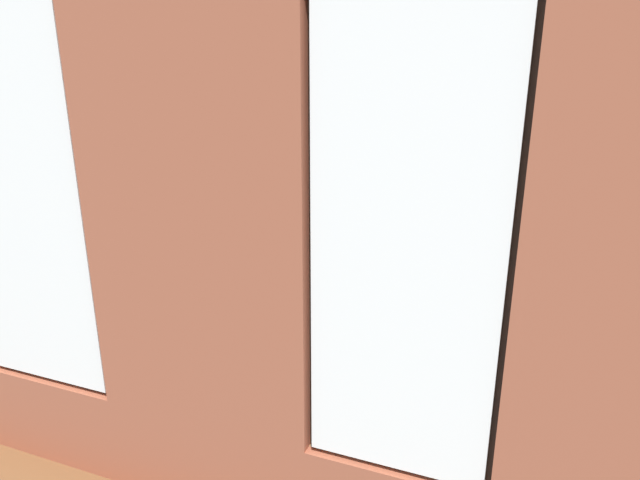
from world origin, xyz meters
The scene contains 16 objects.
ground_plane centered at (0.00, 0.00, -0.05)m, with size 7.30×5.47×0.10m, color brown.
brick_wall_with_windows centered at (0.00, 2.36, 1.58)m, with size 6.70×0.30×3.21m.
white_wall_right centered at (3.30, 0.20, 1.60)m, with size 0.10×4.47×3.21m, color silver.
couch_by_window centered at (0.79, 1.71, 0.33)m, with size 1.85×0.87×0.80m.
coffee_table centered at (0.34, 0.19, 0.37)m, with size 1.42×0.80×0.42m.
cup_ceramic centered at (0.77, 0.31, 0.46)m, with size 0.07×0.07×0.08m, color silver.
candle_jar centered at (0.52, 0.09, 0.47)m, with size 0.08×0.08×0.11m, color #B7333D.
table_plant_small centered at (-0.05, 0.05, 0.55)m, with size 0.16×0.16×0.25m.
remote_silver centered at (0.24, 0.31, 0.43)m, with size 0.05×0.17×0.02m, color #B2B2B7.
remote_black centered at (0.34, 0.19, 0.43)m, with size 0.05×0.17×0.02m, color black.
media_console centered at (3.00, 0.44, 0.26)m, with size 1.00×0.42×0.52m, color black.
tv_flatscreen centered at (3.00, 0.43, 0.86)m, with size 0.99×0.20×0.68m.
papasan_chair centered at (0.80, -1.59, 0.45)m, with size 1.15×1.15×0.71m.
potted_plant_mid_room_small centered at (-0.52, -0.94, 0.53)m, with size 0.43×0.43×0.78m.
potted_plant_between_couches centered at (-0.58, 1.66, 0.54)m, with size 0.75×0.65×1.29m.
potted_plant_foreground_right centered at (2.70, -1.69, 0.84)m, with size 0.84×0.84×1.30m.
Camera 1 is at (-1.66, 4.84, 2.68)m, focal length 35.00 mm.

